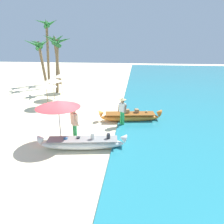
# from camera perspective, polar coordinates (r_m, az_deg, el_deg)

# --- Properties ---
(ground_plane) EXTENTS (80.00, 80.00, 0.00)m
(ground_plane) POSITION_cam_1_polar(r_m,az_deg,el_deg) (11.09, -13.51, -7.88)
(ground_plane) COLOR beige
(boat_white_foreground) EXTENTS (4.23, 1.27, 0.81)m
(boat_white_foreground) POSITION_cam_1_polar(r_m,az_deg,el_deg) (10.09, -7.96, -8.49)
(boat_white_foreground) COLOR white
(boat_white_foreground) RESTS_ON ground
(boat_orange_midground) EXTENTS (4.07, 1.34, 0.84)m
(boat_orange_midground) POSITION_cam_1_polar(r_m,az_deg,el_deg) (13.38, 4.96, -1.28)
(boat_orange_midground) COLOR orange
(boat_orange_midground) RESTS_ON ground
(person_vendor_hatted) EXTENTS (0.57, 0.45, 1.78)m
(person_vendor_hatted) POSITION_cam_1_polar(r_m,az_deg,el_deg) (12.35, 2.86, 0.63)
(person_vendor_hatted) COLOR green
(person_vendor_hatted) RESTS_ON ground
(person_tourist_customer) EXTENTS (0.54, 0.53, 1.75)m
(person_tourist_customer) POSITION_cam_1_polar(r_m,az_deg,el_deg) (10.60, -10.25, -3.02)
(person_tourist_customer) COLOR green
(person_tourist_customer) RESTS_ON ground
(patio_umbrella_large) EXTENTS (2.13, 2.13, 2.25)m
(patio_umbrella_large) POSITION_cam_1_polar(r_m,az_deg,el_deg) (10.20, -14.58, 2.13)
(patio_umbrella_large) COLOR #B7B7BC
(patio_umbrella_large) RESTS_ON ground
(parasol_row_0) EXTENTS (1.60, 1.60, 1.91)m
(parasol_row_0) POSITION_cam_1_polar(r_m,az_deg,el_deg) (16.57, -17.61, 7.05)
(parasol_row_0) COLOR #8E6B47
(parasol_row_0) RESTS_ON ground
(parasol_row_1) EXTENTS (1.60, 1.60, 1.91)m
(parasol_row_1) POSITION_cam_1_polar(r_m,az_deg,el_deg) (18.73, -15.91, 8.49)
(parasol_row_1) COLOR #8E6B47
(parasol_row_1) RESTS_ON ground
(parasol_row_2) EXTENTS (1.60, 1.60, 1.91)m
(parasol_row_2) POSITION_cam_1_polar(r_m,az_deg,el_deg) (21.03, -13.81, 9.74)
(parasol_row_2) COLOR #8E6B47
(parasol_row_2) RESTS_ON ground
(palm_tree_tall_inland) EXTENTS (2.70, 2.70, 5.18)m
(palm_tree_tall_inland) POSITION_cam_1_polar(r_m,az_deg,el_deg) (23.51, -19.37, 15.93)
(palm_tree_tall_inland) COLOR brown
(palm_tree_tall_inland) RESTS_ON ground
(palm_tree_leaning_seaward) EXTENTS (2.42, 2.44, 7.27)m
(palm_tree_leaning_seaward) POSITION_cam_1_polar(r_m,az_deg,el_deg) (25.89, -17.36, 19.73)
(palm_tree_leaning_seaward) COLOR brown
(palm_tree_leaning_seaward) RESTS_ON ground
(palm_tree_mid_cluster) EXTENTS (2.44, 2.84, 5.70)m
(palm_tree_mid_cluster) POSITION_cam_1_polar(r_m,az_deg,el_deg) (25.65, -15.31, 17.33)
(palm_tree_mid_cluster) COLOR brown
(palm_tree_mid_cluster) RESTS_ON ground
(palm_tree_far_behind) EXTENTS (2.49, 2.75, 5.36)m
(palm_tree_far_behind) POSITION_cam_1_polar(r_m,az_deg,el_deg) (21.02, -14.72, 16.69)
(palm_tree_far_behind) COLOR brown
(palm_tree_far_behind) RESTS_ON ground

